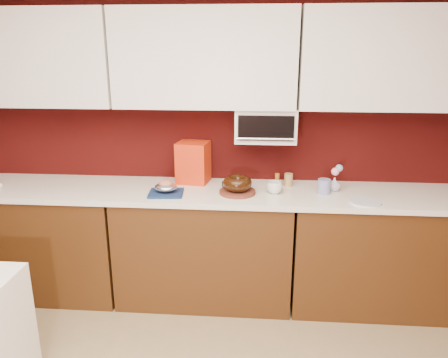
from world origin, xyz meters
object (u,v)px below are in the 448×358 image
pandoro_box (193,162)px  coffee_mug (275,186)px  foil_ham_nest (166,187)px  toaster_oven (266,124)px  bundt_cake (237,183)px  flower_vase (334,183)px  blue_jar (324,186)px

pandoro_box → coffee_mug: (0.63, -0.23, -0.11)m
foil_ham_nest → toaster_oven: bearing=22.1°
bundt_cake → pandoro_box: size_ratio=0.65×
flower_vase → bundt_cake: bearing=-170.1°
bundt_cake → blue_jar: bearing=4.7°
flower_vase → toaster_oven: bearing=168.7°
foil_ham_nest → blue_jar: bearing=5.5°
bundt_cake → blue_jar: size_ratio=1.94×
toaster_oven → flower_vase: size_ratio=3.90×
pandoro_box → flower_vase: bearing=1.6°
foil_ham_nest → flower_vase: 1.25m
pandoro_box → flower_vase: (1.08, -0.14, -0.10)m
toaster_oven → blue_jar: 0.63m
foil_ham_nest → pandoro_box: (0.16, 0.32, 0.11)m
pandoro_box → blue_jar: (0.99, -0.21, -0.11)m
coffee_mug → pandoro_box: bearing=159.6°
pandoro_box → toaster_oven: bearing=5.5°
foil_ham_nest → pandoro_box: bearing=64.1°
coffee_mug → blue_jar: 0.36m
blue_jar → toaster_oven: bearing=157.8°
bundt_cake → pandoro_box: (-0.36, 0.26, 0.08)m
toaster_oven → bundt_cake: toaster_oven is taller
bundt_cake → blue_jar: bundt_cake is taller
toaster_oven → flower_vase: (0.52, -0.10, -0.42)m
toaster_oven → foil_ham_nest: toaster_oven is taller
pandoro_box → coffee_mug: size_ratio=3.01×
coffee_mug → foil_ham_nest: bearing=-173.7°
foil_ham_nest → pandoro_box: size_ratio=0.52×
flower_vase → coffee_mug: bearing=-167.6°
toaster_oven → flower_vase: bearing=-11.3°
pandoro_box → blue_jar: 1.02m
foil_ham_nest → flower_vase: bearing=8.5°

